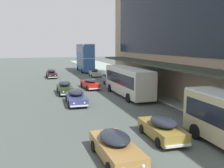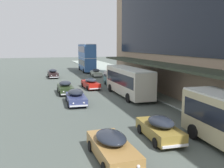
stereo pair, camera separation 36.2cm
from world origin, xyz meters
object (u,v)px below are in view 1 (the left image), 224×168
object	(u,v)px
sedan_trailing_near	(162,128)
vw_van	(112,78)
transit_bus_kerbside_rear	(128,80)
transit_bus_kerbside_front	(85,57)
sedan_oncoming_rear	(51,74)
sedan_far_back	(65,88)
sedan_lead_mid	(90,83)
sedan_trailing_mid	(116,146)
sedan_second_near	(95,73)
sedan_second_mid	(76,97)

from	to	relation	value
sedan_trailing_near	vw_van	bearing A→B (deg)	80.84
transit_bus_kerbside_rear	vw_van	distance (m)	8.29
transit_bus_kerbside_front	sedan_oncoming_rear	xyz separation A→B (m)	(-8.34, -9.12, -2.63)
sedan_far_back	sedan_trailing_near	world-z (taller)	sedan_far_back
sedan_lead_mid	sedan_far_back	bearing A→B (deg)	-143.65
transit_bus_kerbside_rear	sedan_trailing_mid	world-z (taller)	transit_bus_kerbside_rear
sedan_trailing_mid	sedan_trailing_near	size ratio (longest dim) A/B	1.09
sedan_far_back	sedan_trailing_mid	bearing A→B (deg)	-88.96
vw_van	sedan_lead_mid	bearing A→B (deg)	-157.22
sedan_far_back	vw_van	size ratio (longest dim) A/B	0.97
sedan_oncoming_rear	sedan_trailing_near	size ratio (longest dim) A/B	1.06
sedan_trailing_mid	sedan_second_near	distance (m)	36.18
vw_van	sedan_trailing_near	bearing A→B (deg)	-99.16
sedan_second_near	transit_bus_kerbside_front	bearing A→B (deg)	89.47
sedan_far_back	sedan_second_mid	xyz separation A→B (m)	(0.45, -5.92, -0.04)
transit_bus_kerbside_front	sedan_trailing_mid	world-z (taller)	transit_bus_kerbside_front
transit_bus_kerbside_rear	sedan_oncoming_rear	xyz separation A→B (m)	(-7.63, 20.32, -1.17)
sedan_trailing_mid	transit_bus_kerbside_front	bearing A→B (deg)	80.54
sedan_far_back	sedan_second_mid	bearing A→B (deg)	-85.62
sedan_oncoming_rear	sedan_second_mid	size ratio (longest dim) A/B	0.95
sedan_trailing_near	sedan_second_mid	bearing A→B (deg)	107.97
sedan_far_back	sedan_trailing_mid	world-z (taller)	sedan_far_back
sedan_lead_mid	transit_bus_kerbside_front	bearing A→B (deg)	80.14
sedan_second_near	sedan_oncoming_rear	bearing A→B (deg)	176.25
sedan_far_back	sedan_lead_mid	bearing A→B (deg)	36.35
transit_bus_kerbside_rear	sedan_trailing_mid	size ratio (longest dim) A/B	2.07
transit_bus_kerbside_front	sedan_second_near	distance (m)	10.02
sedan_lead_mid	sedan_trailing_mid	size ratio (longest dim) A/B	1.05
sedan_trailing_near	sedan_trailing_mid	bearing A→B (deg)	-154.12
sedan_lead_mid	sedan_second_near	distance (m)	13.73
sedan_far_back	sedan_second_near	world-z (taller)	sedan_far_back
sedan_trailing_near	vw_van	distance (m)	22.27
sedan_lead_mid	sedan_trailing_mid	bearing A→B (deg)	-99.06
sedan_trailing_mid	sedan_trailing_near	xyz separation A→B (m)	(3.86, 1.87, 0.03)
sedan_oncoming_rear	transit_bus_kerbside_front	bearing A→B (deg)	47.56
transit_bus_kerbside_front	sedan_trailing_mid	xyz separation A→B (m)	(-7.51, -45.07, -2.69)
transit_bus_kerbside_front	sedan_lead_mid	world-z (taller)	transit_bus_kerbside_front
sedan_oncoming_rear	transit_bus_kerbside_rear	bearing A→B (deg)	-69.43
transit_bus_kerbside_rear	sedan_oncoming_rear	size ratio (longest dim) A/B	2.13
sedan_far_back	sedan_trailing_near	distance (m)	17.99
transit_bus_kerbside_rear	sedan_far_back	distance (m)	8.15
sedan_lead_mid	vw_van	world-z (taller)	vw_van
transit_bus_kerbside_rear	sedan_second_mid	xyz separation A→B (m)	(-6.70, -2.18, -1.21)
sedan_trailing_mid	sedan_second_near	size ratio (longest dim) A/B	1.10
transit_bus_kerbside_front	sedan_second_mid	xyz separation A→B (m)	(-7.41, -31.62, -2.67)
sedan_oncoming_rear	vw_van	world-z (taller)	vw_van
transit_bus_kerbside_front	transit_bus_kerbside_rear	distance (m)	29.49
transit_bus_kerbside_rear	sedan_second_mid	distance (m)	7.15
sedan_trailing_near	sedan_far_back	bearing A→B (deg)	103.52
sedan_trailing_mid	sedan_trailing_near	distance (m)	4.29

